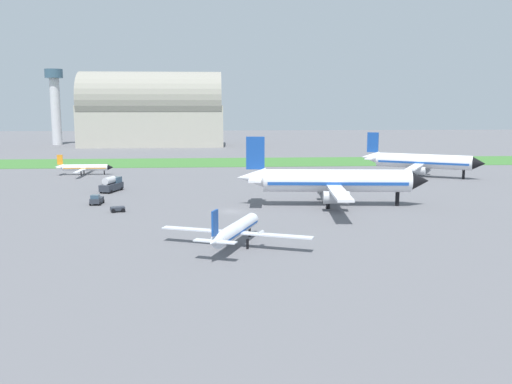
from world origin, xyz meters
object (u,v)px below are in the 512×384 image
(airplane_foreground_turboprop, at_px, (235,230))
(baggage_cart_near_gate, at_px, (118,209))
(airplane_parked_jet_far, at_px, (421,161))
(control_tower, at_px, (55,100))
(airplane_taxiing_turboprop, at_px, (84,167))
(pushback_tug_midfield, at_px, (97,200))
(fuel_truck_by_runway, at_px, (112,184))
(airplane_midfield_jet, at_px, (333,181))

(airplane_foreground_turboprop, relative_size, baggage_cart_near_gate, 7.08)
(airplane_parked_jet_far, bearing_deg, airplane_foreground_turboprop, -97.45)
(baggage_cart_near_gate, xyz_separation_m, control_tower, (-56.04, 166.36, 19.75))
(airplane_taxiing_turboprop, height_order, baggage_cart_near_gate, airplane_taxiing_turboprop)
(airplane_foreground_turboprop, relative_size, control_tower, 0.58)
(airplane_foreground_turboprop, xyz_separation_m, pushback_tug_midfield, (-24.91, 33.11, -1.37))
(airplane_foreground_turboprop, height_order, airplane_parked_jet_far, airplane_parked_jet_far)
(airplane_parked_jet_far, distance_m, fuel_truck_by_runway, 77.33)
(airplane_parked_jet_far, distance_m, control_tower, 177.45)
(airplane_taxiing_turboprop, height_order, fuel_truck_by_runway, airplane_taxiing_turboprop)
(airplane_parked_jet_far, bearing_deg, baggage_cart_near_gate, -119.79)
(airplane_midfield_jet, distance_m, airplane_taxiing_turboprop, 75.06)
(airplane_taxiing_turboprop, bearing_deg, control_tower, 108.94)
(airplane_midfield_jet, xyz_separation_m, airplane_taxiing_turboprop, (-56.44, 49.42, -2.62))
(baggage_cart_near_gate, height_order, pushback_tug_midfield, pushback_tug_midfield)
(airplane_midfield_jet, bearing_deg, baggage_cart_near_gate, -169.80)
(fuel_truck_by_runway, bearing_deg, airplane_parked_jet_far, -57.29)
(airplane_midfield_jet, distance_m, control_tower, 189.17)
(control_tower, bearing_deg, baggage_cart_near_gate, -71.38)
(airplane_midfield_jet, height_order, pushback_tug_midfield, airplane_midfield_jet)
(airplane_midfield_jet, height_order, airplane_taxiing_turboprop, airplane_midfield_jet)
(airplane_midfield_jet, relative_size, airplane_foreground_turboprop, 1.82)
(pushback_tug_midfield, bearing_deg, baggage_cart_near_gate, 37.07)
(airplane_foreground_turboprop, xyz_separation_m, baggage_cart_near_gate, (-19.71, 25.43, -1.71))
(pushback_tug_midfield, height_order, fuel_truck_by_runway, fuel_truck_by_runway)
(airplane_taxiing_turboprop, height_order, control_tower, control_tower)
(airplane_midfield_jet, bearing_deg, pushback_tug_midfield, 179.61)
(airplane_midfield_jet, bearing_deg, fuel_truck_by_runway, 160.81)
(airplane_parked_jet_far, xyz_separation_m, fuel_truck_by_runway, (-74.94, -18.90, -2.45))
(baggage_cart_near_gate, relative_size, pushback_tug_midfield, 0.76)
(airplane_parked_jet_far, relative_size, fuel_truck_by_runway, 4.15)
(airplane_parked_jet_far, xyz_separation_m, baggage_cart_near_gate, (-69.68, -42.20, -3.46))
(airplane_foreground_turboprop, relative_size, pushback_tug_midfield, 5.38)
(fuel_truck_by_runway, xyz_separation_m, control_tower, (-50.78, 143.06, 18.74))
(airplane_foreground_turboprop, distance_m, airplane_parked_jet_far, 84.11)
(baggage_cart_near_gate, distance_m, fuel_truck_by_runway, 23.91)
(airplane_midfield_jet, xyz_separation_m, control_tower, (-94.70, 163.00, 15.73))
(airplane_parked_jet_far, distance_m, baggage_cart_near_gate, 81.54)
(fuel_truck_by_runway, bearing_deg, airplane_taxiing_turboprop, 41.58)
(pushback_tug_midfield, xyz_separation_m, fuel_truck_by_runway, (-0.06, 15.63, 0.67))
(airplane_taxiing_turboprop, bearing_deg, baggage_cart_near_gate, -71.05)
(pushback_tug_midfield, xyz_separation_m, control_tower, (-50.84, 158.69, 19.41))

